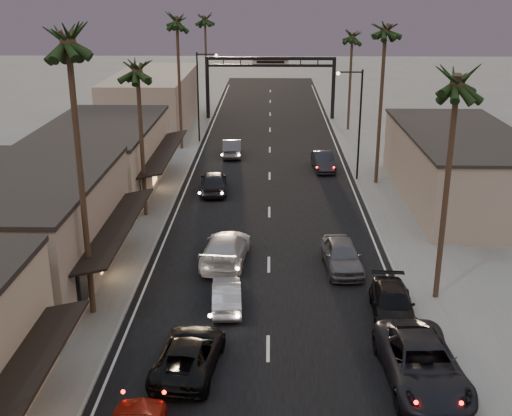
{
  "coord_description": "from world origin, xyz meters",
  "views": [
    {
      "loc": [
        0.02,
        -5.82,
        15.36
      ],
      "look_at": [
        -0.8,
        30.75,
        2.5
      ],
      "focal_mm": 45.0,
      "sensor_mm": 36.0,
      "label": 1
    }
  ],
  "objects_px": {
    "arch": "(270,72)",
    "palm_ld": "(177,17)",
    "palm_ra": "(458,74)",
    "palm_rb": "(386,25)",
    "oncoming_pickup": "(189,354)",
    "curbside_black": "(393,304)",
    "palm_lc": "(137,63)",
    "palm_far": "(205,16)",
    "streetlight_left": "(201,90)",
    "oncoming_silver": "(227,295)",
    "streetlight_right": "(357,116)",
    "palm_lb": "(67,32)",
    "palm_rc": "(352,32)",
    "curbside_near": "(422,364)"
  },
  "relations": [
    {
      "from": "oncoming_pickup",
      "to": "palm_ra",
      "type": "bearing_deg",
      "value": -144.13
    },
    {
      "from": "palm_lb",
      "to": "palm_far",
      "type": "bearing_deg",
      "value": 89.69
    },
    {
      "from": "arch",
      "to": "palm_rb",
      "type": "distance_m",
      "value": 28.24
    },
    {
      "from": "streetlight_left",
      "to": "curbside_black",
      "type": "height_order",
      "value": "streetlight_left"
    },
    {
      "from": "streetlight_right",
      "to": "oncoming_silver",
      "type": "relative_size",
      "value": 2.22
    },
    {
      "from": "palm_rb",
      "to": "oncoming_silver",
      "type": "bearing_deg",
      "value": -116.78
    },
    {
      "from": "curbside_black",
      "to": "oncoming_pickup",
      "type": "bearing_deg",
      "value": -150.01
    },
    {
      "from": "palm_ra",
      "to": "palm_rc",
      "type": "bearing_deg",
      "value": 90.0
    },
    {
      "from": "arch",
      "to": "streetlight_right",
      "type": "xyz_separation_m",
      "value": [
        6.92,
        -25.0,
        -0.2
      ]
    },
    {
      "from": "streetlight_right",
      "to": "curbside_near",
      "type": "height_order",
      "value": "streetlight_right"
    },
    {
      "from": "arch",
      "to": "palm_ld",
      "type": "distance_m",
      "value": 18.61
    },
    {
      "from": "oncoming_pickup",
      "to": "curbside_black",
      "type": "bearing_deg",
      "value": -146.57
    },
    {
      "from": "palm_lc",
      "to": "oncoming_pickup",
      "type": "distance_m",
      "value": 21.72
    },
    {
      "from": "palm_lc",
      "to": "oncoming_silver",
      "type": "relative_size",
      "value": 3.01
    },
    {
      "from": "oncoming_silver",
      "to": "oncoming_pickup",
      "type": "bearing_deg",
      "value": 73.37
    },
    {
      "from": "palm_rc",
      "to": "curbside_black",
      "type": "height_order",
      "value": "palm_rc"
    },
    {
      "from": "streetlight_right",
      "to": "palm_ra",
      "type": "relative_size",
      "value": 0.68
    },
    {
      "from": "arch",
      "to": "oncoming_pickup",
      "type": "height_order",
      "value": "arch"
    },
    {
      "from": "palm_lb",
      "to": "curbside_near",
      "type": "relative_size",
      "value": 2.37
    },
    {
      "from": "streetlight_right",
      "to": "streetlight_left",
      "type": "bearing_deg",
      "value": 136.79
    },
    {
      "from": "palm_lb",
      "to": "palm_ra",
      "type": "height_order",
      "value": "palm_lb"
    },
    {
      "from": "palm_lc",
      "to": "palm_far",
      "type": "xyz_separation_m",
      "value": [
        0.3,
        42.0,
        0.97
      ]
    },
    {
      "from": "palm_ra",
      "to": "palm_rc",
      "type": "height_order",
      "value": "palm_ra"
    },
    {
      "from": "palm_lb",
      "to": "palm_far",
      "type": "distance_m",
      "value": 56.03
    },
    {
      "from": "curbside_black",
      "to": "palm_rc",
      "type": "bearing_deg",
      "value": 89.58
    },
    {
      "from": "oncoming_pickup",
      "to": "palm_lc",
      "type": "bearing_deg",
      "value": -67.6
    },
    {
      "from": "palm_ra",
      "to": "palm_rb",
      "type": "distance_m",
      "value": 20.02
    },
    {
      "from": "palm_lb",
      "to": "palm_ra",
      "type": "relative_size",
      "value": 1.15
    },
    {
      "from": "curbside_black",
      "to": "curbside_near",
      "type": "bearing_deg",
      "value": -84.89
    },
    {
      "from": "palm_ra",
      "to": "oncoming_pickup",
      "type": "relative_size",
      "value": 2.51
    },
    {
      "from": "streetlight_right",
      "to": "oncoming_pickup",
      "type": "distance_m",
      "value": 29.86
    },
    {
      "from": "palm_lb",
      "to": "palm_rb",
      "type": "relative_size",
      "value": 1.07
    },
    {
      "from": "palm_lc",
      "to": "palm_ld",
      "type": "distance_m",
      "value": 19.1
    },
    {
      "from": "streetlight_right",
      "to": "palm_ld",
      "type": "height_order",
      "value": "palm_ld"
    },
    {
      "from": "palm_ra",
      "to": "palm_ld",
      "type": "bearing_deg",
      "value": 119.02
    },
    {
      "from": "palm_ra",
      "to": "oncoming_silver",
      "type": "distance_m",
      "value": 15.22
    },
    {
      "from": "streetlight_left",
      "to": "oncoming_pickup",
      "type": "relative_size",
      "value": 1.71
    },
    {
      "from": "palm_lb",
      "to": "streetlight_left",
      "type": "bearing_deg",
      "value": 87.33
    },
    {
      "from": "oncoming_silver",
      "to": "curbside_black",
      "type": "xyz_separation_m",
      "value": [
        8.1,
        -0.78,
        0.04
      ]
    },
    {
      "from": "streetlight_right",
      "to": "curbside_near",
      "type": "xyz_separation_m",
      "value": [
        -0.72,
        -28.46,
        -4.44
      ]
    },
    {
      "from": "oncoming_pickup",
      "to": "curbside_near",
      "type": "bearing_deg",
      "value": -178.15
    },
    {
      "from": "streetlight_left",
      "to": "oncoming_silver",
      "type": "relative_size",
      "value": 2.22
    },
    {
      "from": "palm_lc",
      "to": "palm_rc",
      "type": "xyz_separation_m",
      "value": [
        17.2,
        28.0,
        0.0
      ]
    },
    {
      "from": "palm_far",
      "to": "palm_lb",
      "type": "bearing_deg",
      "value": -90.31
    },
    {
      "from": "palm_lb",
      "to": "palm_lc",
      "type": "distance_m",
      "value": 14.3
    },
    {
      "from": "streetlight_left",
      "to": "oncoming_silver",
      "type": "xyz_separation_m",
      "value": [
        4.83,
        -35.18,
        -4.66
      ]
    },
    {
      "from": "palm_rb",
      "to": "palm_lb",
      "type": "bearing_deg",
      "value": -128.02
    },
    {
      "from": "palm_rb",
      "to": "oncoming_silver",
      "type": "xyz_separation_m",
      "value": [
        -10.69,
        -21.18,
        -11.75
      ]
    },
    {
      "from": "palm_rc",
      "to": "oncoming_pickup",
      "type": "distance_m",
      "value": 49.15
    },
    {
      "from": "oncoming_pickup",
      "to": "palm_ld",
      "type": "bearing_deg",
      "value": -75.43
    }
  ]
}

